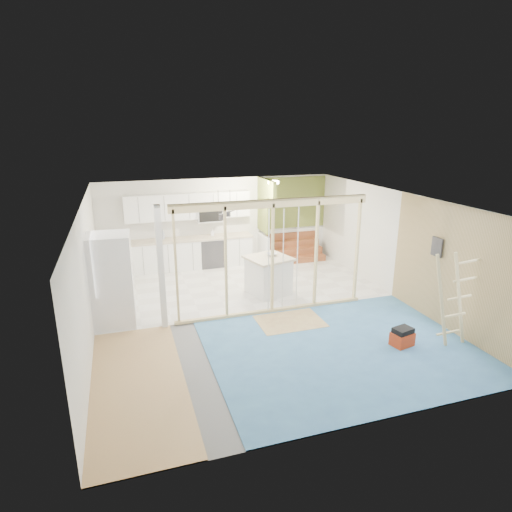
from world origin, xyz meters
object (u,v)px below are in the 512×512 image
object	(u,v)px
fridge	(112,281)
island	(268,276)
toolbox	(402,337)
ladder	(453,299)

from	to	relation	value
fridge	island	world-z (taller)	fridge
toolbox	ladder	world-z (taller)	ladder
fridge	toolbox	world-z (taller)	fridge
island	toolbox	size ratio (longest dim) A/B	2.65
island	ladder	size ratio (longest dim) A/B	0.66
fridge	toolbox	distance (m)	5.93
fridge	toolbox	xyz separation A→B (m)	(5.22, -2.68, -0.81)
toolbox	ladder	xyz separation A→B (m)	(0.87, -0.22, 0.76)
island	fridge	bearing A→B (deg)	174.70
island	ladder	world-z (taller)	ladder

